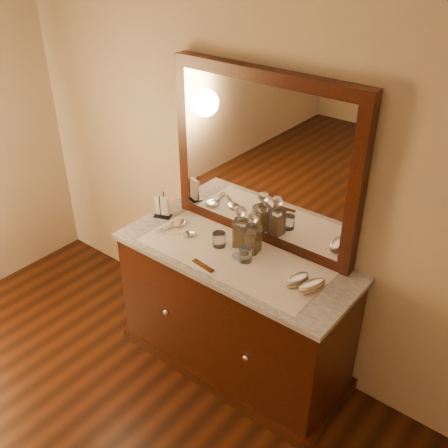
{
  "coord_description": "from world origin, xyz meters",
  "views": [
    {
      "loc": [
        1.46,
        0.02,
        2.52
      ],
      "look_at": [
        0.0,
        1.85,
        1.1
      ],
      "focal_mm": 41.29,
      "sensor_mm": 36.0,
      "label": 1
    }
  ],
  "objects_px": {
    "comb": "(203,266)",
    "hand_mirror_inner": "(185,234)",
    "brush_far": "(312,286)",
    "hand_mirror_outer": "(176,224)",
    "mirror_frame": "(263,160)",
    "pin_dish": "(238,257)",
    "napkin_rack": "(162,207)",
    "decanter_right": "(253,237)",
    "dresser_cabinet": "(234,313)",
    "brush_near": "(297,280)",
    "decanter_left": "(241,231)"
  },
  "relations": [
    {
      "from": "dresser_cabinet",
      "to": "pin_dish",
      "type": "relative_size",
      "value": 18.99
    },
    {
      "from": "pin_dish",
      "to": "decanter_right",
      "type": "height_order",
      "value": "decanter_right"
    },
    {
      "from": "mirror_frame",
      "to": "hand_mirror_inner",
      "type": "height_order",
      "value": "mirror_frame"
    },
    {
      "from": "napkin_rack",
      "to": "decanter_left",
      "type": "relative_size",
      "value": 0.64
    },
    {
      "from": "pin_dish",
      "to": "napkin_rack",
      "type": "distance_m",
      "value": 0.67
    },
    {
      "from": "decanter_left",
      "to": "brush_near",
      "type": "height_order",
      "value": "decanter_left"
    },
    {
      "from": "decanter_right",
      "to": "mirror_frame",
      "type": "bearing_deg",
      "value": 110.79
    },
    {
      "from": "comb",
      "to": "hand_mirror_inner",
      "type": "xyz_separation_m",
      "value": [
        -0.29,
        0.18,
        0.0
      ]
    },
    {
      "from": "pin_dish",
      "to": "hand_mirror_inner",
      "type": "relative_size",
      "value": 0.38
    },
    {
      "from": "hand_mirror_inner",
      "to": "comb",
      "type": "bearing_deg",
      "value": -31.19
    },
    {
      "from": "napkin_rack",
      "to": "decanter_right",
      "type": "bearing_deg",
      "value": 2.45
    },
    {
      "from": "mirror_frame",
      "to": "comb",
      "type": "distance_m",
      "value": 0.67
    },
    {
      "from": "napkin_rack",
      "to": "comb",
      "type": "bearing_deg",
      "value": -24.66
    },
    {
      "from": "mirror_frame",
      "to": "hand_mirror_inner",
      "type": "xyz_separation_m",
      "value": [
        -0.35,
        -0.27,
        -0.49
      ]
    },
    {
      "from": "pin_dish",
      "to": "brush_far",
      "type": "bearing_deg",
      "value": 0.82
    },
    {
      "from": "pin_dish",
      "to": "comb",
      "type": "relative_size",
      "value": 0.48
    },
    {
      "from": "decanter_right",
      "to": "brush_far",
      "type": "xyz_separation_m",
      "value": [
        0.45,
        -0.09,
        -0.08
      ]
    },
    {
      "from": "pin_dish",
      "to": "napkin_rack",
      "type": "xyz_separation_m",
      "value": [
        -0.66,
        0.07,
        0.06
      ]
    },
    {
      "from": "decanter_right",
      "to": "brush_far",
      "type": "distance_m",
      "value": 0.46
    },
    {
      "from": "brush_near",
      "to": "hand_mirror_inner",
      "type": "distance_m",
      "value": 0.77
    },
    {
      "from": "brush_near",
      "to": "hand_mirror_inner",
      "type": "height_order",
      "value": "brush_near"
    },
    {
      "from": "brush_far",
      "to": "hand_mirror_inner",
      "type": "height_order",
      "value": "brush_far"
    },
    {
      "from": "mirror_frame",
      "to": "brush_near",
      "type": "distance_m",
      "value": 0.68
    },
    {
      "from": "decanter_left",
      "to": "brush_near",
      "type": "bearing_deg",
      "value": -13.12
    },
    {
      "from": "comb",
      "to": "napkin_rack",
      "type": "distance_m",
      "value": 0.62
    },
    {
      "from": "comb",
      "to": "hand_mirror_inner",
      "type": "distance_m",
      "value": 0.34
    },
    {
      "from": "mirror_frame",
      "to": "napkin_rack",
      "type": "xyz_separation_m",
      "value": [
        -0.62,
        -0.19,
        -0.43
      ]
    },
    {
      "from": "brush_far",
      "to": "hand_mirror_outer",
      "type": "bearing_deg",
      "value": 178.16
    },
    {
      "from": "comb",
      "to": "brush_far",
      "type": "distance_m",
      "value": 0.6
    },
    {
      "from": "comb",
      "to": "hand_mirror_outer",
      "type": "height_order",
      "value": "hand_mirror_outer"
    },
    {
      "from": "comb",
      "to": "brush_far",
      "type": "relative_size",
      "value": 0.85
    },
    {
      "from": "pin_dish",
      "to": "decanter_right",
      "type": "xyz_separation_m",
      "value": [
        0.03,
        0.1,
        0.09
      ]
    },
    {
      "from": "decanter_right",
      "to": "hand_mirror_outer",
      "type": "xyz_separation_m",
      "value": [
        -0.54,
        -0.06,
        -0.09
      ]
    },
    {
      "from": "decanter_left",
      "to": "decanter_right",
      "type": "bearing_deg",
      "value": -6.52
    },
    {
      "from": "decanter_right",
      "to": "brush_far",
      "type": "height_order",
      "value": "decanter_right"
    },
    {
      "from": "mirror_frame",
      "to": "brush_near",
      "type": "bearing_deg",
      "value": -31.49
    },
    {
      "from": "dresser_cabinet",
      "to": "brush_far",
      "type": "xyz_separation_m",
      "value": [
        0.51,
        -0.01,
        0.47
      ]
    },
    {
      "from": "napkin_rack",
      "to": "decanter_right",
      "type": "xyz_separation_m",
      "value": [
        0.69,
        0.03,
        0.04
      ]
    },
    {
      "from": "comb",
      "to": "brush_near",
      "type": "height_order",
      "value": "brush_near"
    },
    {
      "from": "mirror_frame",
      "to": "hand_mirror_outer",
      "type": "height_order",
      "value": "mirror_frame"
    },
    {
      "from": "decanter_right",
      "to": "pin_dish",
      "type": "bearing_deg",
      "value": -104.1
    },
    {
      "from": "decanter_left",
      "to": "hand_mirror_outer",
      "type": "distance_m",
      "value": 0.46
    },
    {
      "from": "hand_mirror_inner",
      "to": "mirror_frame",
      "type": "bearing_deg",
      "value": 37.62
    },
    {
      "from": "dresser_cabinet",
      "to": "hand_mirror_inner",
      "type": "bearing_deg",
      "value": -175.45
    },
    {
      "from": "hand_mirror_outer",
      "to": "hand_mirror_inner",
      "type": "height_order",
      "value": "hand_mirror_outer"
    },
    {
      "from": "dresser_cabinet",
      "to": "brush_far",
      "type": "relative_size",
      "value": 7.71
    },
    {
      "from": "pin_dish",
      "to": "napkin_rack",
      "type": "relative_size",
      "value": 0.45
    },
    {
      "from": "decanter_right",
      "to": "hand_mirror_inner",
      "type": "bearing_deg",
      "value": -165.14
    },
    {
      "from": "decanter_right",
      "to": "brush_near",
      "type": "distance_m",
      "value": 0.38
    },
    {
      "from": "pin_dish",
      "to": "decanter_left",
      "type": "height_order",
      "value": "decanter_left"
    }
  ]
}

